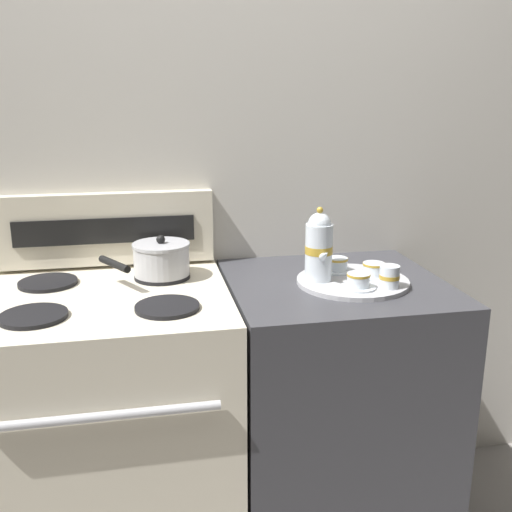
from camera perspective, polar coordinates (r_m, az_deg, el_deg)
name	(u,v)px	position (r m, az deg, el deg)	size (l,w,h in m)	color
wall_back	(205,202)	(2.08, -4.85, 5.19)	(6.00, 0.05, 2.20)	beige
stove	(114,432)	(1.98, -13.36, -15.99)	(0.72, 0.66, 0.91)	beige
control_panel	(105,229)	(2.04, -14.14, 2.49)	(0.71, 0.05, 0.24)	beige
side_counter	(332,409)	(2.07, 7.22, -14.30)	(0.67, 0.64, 0.90)	#38383D
saucepan	(161,259)	(1.91, -9.08, -0.25)	(0.28, 0.25, 0.13)	#B7B7BC
serving_tray	(353,281)	(1.87, 9.19, -2.40)	(0.34, 0.34, 0.01)	#B2B2B7
teapot	(319,246)	(1.82, 6.02, 0.92)	(0.08, 0.14, 0.23)	silver
teacup_left	(358,281)	(1.78, 9.72, -2.36)	(0.10, 0.10, 0.05)	silver
teacup_right	(374,270)	(1.89, 11.14, -1.32)	(0.10, 0.10, 0.05)	silver
teacup_front	(337,265)	(1.93, 7.73, -0.83)	(0.10, 0.10, 0.05)	silver
creamer_jug	(389,277)	(1.80, 12.59, -1.93)	(0.06, 0.06, 0.07)	silver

